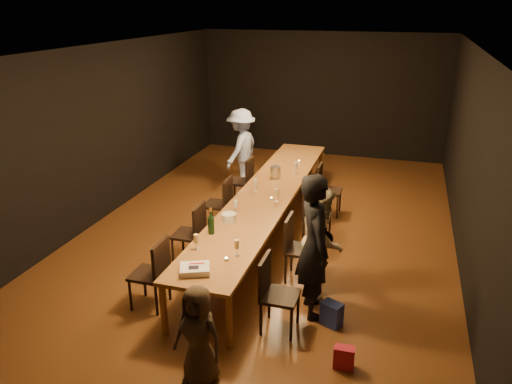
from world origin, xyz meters
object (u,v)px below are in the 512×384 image
(woman_birthday, at_px, (315,246))
(chair_left_2, at_px, (218,204))
(ice_bucket, at_px, (275,172))
(chair_right_0, at_px, (280,295))
(table, at_px, (266,196))
(chair_right_1, at_px, (302,249))
(birthday_cake, at_px, (195,269))
(woman_tan, at_px, (322,240))
(champagne_bottle, at_px, (211,221))
(chair_right_3, at_px, (329,190))
(chair_left_1, at_px, (188,233))
(chair_right_2, at_px, (317,216))
(child, at_px, (198,335))
(man_blue, at_px, (241,148))
(plate_stack, at_px, (229,217))
(chair_left_0, at_px, (149,273))
(chair_left_3, at_px, (240,181))

(woman_birthday, bearing_deg, chair_left_2, 22.51)
(ice_bucket, bearing_deg, chair_right_0, -74.14)
(table, xyz_separation_m, ice_bucket, (-0.06, 0.80, 0.15))
(chair_right_1, height_order, birthday_cake, chair_right_1)
(woman_tan, relative_size, ice_bucket, 7.19)
(chair_left_2, bearing_deg, champagne_bottle, -161.43)
(chair_right_3, distance_m, chair_left_1, 2.94)
(chair_right_2, relative_size, child, 0.85)
(man_blue, distance_m, plate_stack, 3.50)
(chair_right_2, xyz_separation_m, plate_stack, (-1.06, -1.21, 0.34))
(woman_tan, height_order, plate_stack, woman_tan)
(chair_right_2, xyz_separation_m, chair_left_0, (-1.70, -2.40, 0.00))
(chair_right_2, relative_size, woman_tan, 0.64)
(table, relative_size, man_blue, 3.67)
(table, xyz_separation_m, champagne_bottle, (-0.30, -1.65, 0.23))
(table, relative_size, chair_left_3, 6.45)
(chair_left_1, bearing_deg, plate_stack, -90.68)
(ice_bucket, bearing_deg, child, -85.46)
(champagne_bottle, bearing_deg, chair_right_2, 55.17)
(chair_left_2, height_order, chair_left_3, same)
(chair_right_3, bearing_deg, man_blue, -115.65)
(child, bearing_deg, chair_left_1, 125.70)
(chair_right_3, bearing_deg, woman_birthday, 5.48)
(chair_right_0, bearing_deg, chair_right_3, 180.00)
(table, xyz_separation_m, woman_tan, (1.15, -1.36, 0.03))
(chair_right_3, height_order, child, child)
(man_blue, distance_m, birthday_cake, 4.93)
(chair_left_1, xyz_separation_m, child, (1.13, -2.26, 0.08))
(chair_right_0, relative_size, man_blue, 0.57)
(chair_left_2, relative_size, chair_left_3, 1.00)
(chair_left_2, distance_m, woman_birthday, 2.81)
(chair_right_2, relative_size, birthday_cake, 2.25)
(chair_right_1, bearing_deg, chair_left_1, -90.00)
(ice_bucket, bearing_deg, chair_right_3, 23.57)
(table, height_order, chair_right_0, chair_right_0)
(table, relative_size, plate_stack, 28.73)
(chair_left_1, bearing_deg, ice_bucket, -21.52)
(chair_right_1, bearing_deg, ice_bucket, -155.57)
(chair_left_3, bearing_deg, child, -166.39)
(table, relative_size, ice_bucket, 29.60)
(chair_right_1, height_order, chair_right_3, same)
(chair_right_0, xyz_separation_m, chair_left_0, (-1.70, 0.00, 0.00))
(chair_left_2, relative_size, champagne_bottle, 2.53)
(chair_left_0, bearing_deg, chair_left_2, 0.00)
(chair_right_3, bearing_deg, chair_left_3, -90.00)
(plate_stack, height_order, champagne_bottle, champagne_bottle)
(chair_right_2, distance_m, child, 3.51)
(table, distance_m, chair_left_1, 1.49)
(chair_right_1, bearing_deg, plate_stack, -89.58)
(chair_right_1, relative_size, woman_birthday, 0.51)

